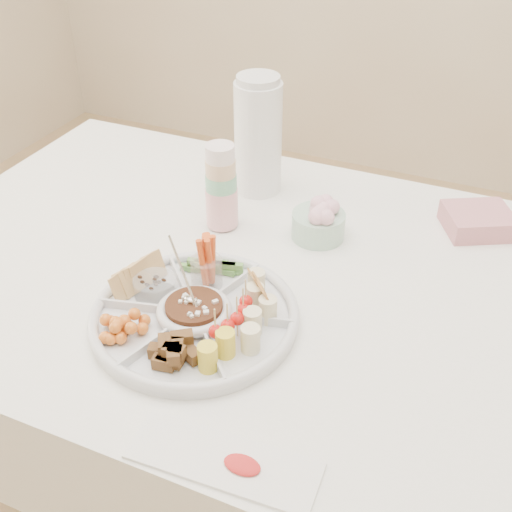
% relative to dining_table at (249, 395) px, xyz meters
% --- Properties ---
extents(floor, '(4.00, 4.00, 0.00)m').
position_rel_dining_table_xyz_m(floor, '(0.00, 0.00, -0.38)').
color(floor, tan).
rests_on(floor, ground).
extents(dining_table, '(1.52, 1.02, 0.76)m').
position_rel_dining_table_xyz_m(dining_table, '(0.00, 0.00, 0.00)').
color(dining_table, white).
rests_on(dining_table, floor).
extents(party_tray, '(0.46, 0.46, 0.04)m').
position_rel_dining_table_xyz_m(party_tray, '(-0.02, -0.19, 0.40)').
color(party_tray, silver).
rests_on(party_tray, dining_table).
extents(bean_dip, '(0.13, 0.13, 0.04)m').
position_rel_dining_table_xyz_m(bean_dip, '(-0.02, -0.19, 0.41)').
color(bean_dip, '#4F2516').
rests_on(bean_dip, party_tray).
extents(tortillas, '(0.11, 0.11, 0.05)m').
position_rel_dining_table_xyz_m(tortillas, '(0.07, -0.10, 0.42)').
color(tortillas, '#AF6839').
rests_on(tortillas, party_tray).
extents(carrot_cucumber, '(0.15, 0.15, 0.11)m').
position_rel_dining_table_xyz_m(carrot_cucumber, '(-0.05, -0.07, 0.44)').
color(carrot_cucumber, '#EA5920').
rests_on(carrot_cucumber, party_tray).
extents(pita_raisins, '(0.14, 0.14, 0.06)m').
position_rel_dining_table_xyz_m(pita_raisins, '(-0.15, -0.16, 0.42)').
color(pita_raisins, '#EFCD70').
rests_on(pita_raisins, party_tray).
extents(cherries, '(0.12, 0.12, 0.04)m').
position_rel_dining_table_xyz_m(cherries, '(-0.12, -0.28, 0.42)').
color(cherries, orange).
rests_on(cherries, party_tray).
extents(granola_chunks, '(0.12, 0.12, 0.04)m').
position_rel_dining_table_xyz_m(granola_chunks, '(0.01, -0.32, 0.42)').
color(granola_chunks, '#563415').
rests_on(granola_chunks, party_tray).
extents(banana_tomato, '(0.13, 0.13, 0.09)m').
position_rel_dining_table_xyz_m(banana_tomato, '(0.10, -0.23, 0.44)').
color(banana_tomato, '#D8B158').
rests_on(banana_tomato, party_tray).
extents(cup_stack, '(0.07, 0.07, 0.20)m').
position_rel_dining_table_xyz_m(cup_stack, '(-0.12, 0.13, 0.48)').
color(cup_stack, silver).
rests_on(cup_stack, dining_table).
extents(thermos, '(0.12, 0.12, 0.29)m').
position_rel_dining_table_xyz_m(thermos, '(-0.12, 0.32, 0.53)').
color(thermos, white).
rests_on(thermos, dining_table).
extents(flower_bowl, '(0.12, 0.12, 0.09)m').
position_rel_dining_table_xyz_m(flower_bowl, '(0.09, 0.17, 0.42)').
color(flower_bowl, silver).
rests_on(flower_bowl, dining_table).
extents(napkin_stack, '(0.18, 0.18, 0.05)m').
position_rel_dining_table_xyz_m(napkin_stack, '(0.41, 0.34, 0.40)').
color(napkin_stack, '#C87C85').
rests_on(napkin_stack, dining_table).
extents(placemat, '(0.29, 0.11, 0.01)m').
position_rel_dining_table_xyz_m(placemat, '(0.16, -0.45, 0.38)').
color(placemat, white).
rests_on(placemat, dining_table).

